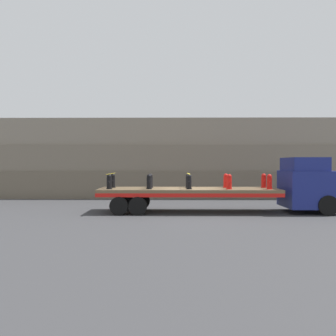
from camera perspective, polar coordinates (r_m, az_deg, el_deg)
The scene contains 16 objects.
ground_plane at distance 18.10m, azimuth 3.59°, elevation -7.66°, with size 120.00×120.00×0.00m, color #38383A.
rock_cliff at distance 25.88m, azimuth 2.66°, elevation 1.66°, with size 60.00×3.30×6.09m.
truck_cab at distance 19.45m, azimuth 23.52°, elevation -2.65°, with size 2.70×2.62×2.98m.
flatbed_trailer at distance 17.95m, azimuth 1.55°, elevation -4.34°, with size 9.70×2.53×1.30m.
fire_hydrant_black_near_0 at distance 17.68m, azimuth -10.21°, elevation -2.39°, with size 0.33×0.52×0.80m.
fire_hydrant_black_far_0 at distance 18.73m, azimuth -9.60°, elevation -2.20°, with size 0.33×0.52×0.80m.
fire_hydrant_black_near_1 at distance 17.41m, azimuth -3.32°, elevation -2.42°, with size 0.33×0.52×0.80m.
fire_hydrant_black_far_1 at distance 18.47m, azimuth -3.09°, elevation -2.24°, with size 0.33×0.52×0.80m.
fire_hydrant_black_near_2 at distance 17.40m, azimuth 3.69°, elevation -2.43°, with size 0.33×0.52×0.80m.
fire_hydrant_black_far_2 at distance 18.46m, azimuth 3.51°, elevation -2.24°, with size 0.33×0.52×0.80m.
fire_hydrant_red_near_3 at distance 17.64m, azimuth 10.61°, elevation -2.39°, with size 0.33×0.52×0.80m.
fire_hydrant_red_far_3 at distance 18.69m, azimuth 10.04°, elevation -2.21°, with size 0.33×0.52×0.80m.
fire_hydrant_red_near_4 at distance 18.13m, azimuth 17.24°, elevation -2.33°, with size 0.33×0.52×0.80m.
fire_hydrant_red_far_4 at distance 19.16m, azimuth 16.33°, elevation -2.16°, with size 0.33×0.52×0.80m.
cargo_strap_rear at distance 18.19m, azimuth -9.90°, elevation -0.98°, with size 0.05×2.63×0.01m.
cargo_strap_middle at distance 17.91m, azimuth 3.60°, elevation -0.99°, with size 0.05×2.63×0.01m.
Camera 1 is at (-0.95, -17.88, 2.68)m, focal length 35.00 mm.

